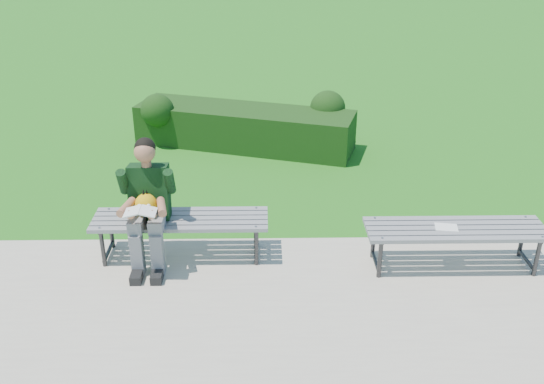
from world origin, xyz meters
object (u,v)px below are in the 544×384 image
seated_boy (147,201)px  hedge (246,125)px  paper_sheet (446,227)px  bench_left (181,222)px  bench_right (456,232)px

seated_boy → hedge: bearing=75.1°
seated_boy → paper_sheet: size_ratio=5.41×
bench_left → paper_sheet: size_ratio=7.40×
bench_right → seated_boy: (-3.08, 0.16, 0.30)m
hedge → bench_left: bearing=-100.3°
bench_left → seated_boy: 0.43m
bench_left → paper_sheet: (2.68, -0.25, 0.06)m
hedge → paper_sheet: 4.10m
bench_left → paper_sheet: bench_left is taller
bench_left → bench_right: bearing=-5.2°
bench_right → paper_sheet: bearing=-180.0°
hedge → paper_sheet: size_ratio=14.03×
bench_right → paper_sheet: bench_right is taller
bench_left → seated_boy: size_ratio=1.37×
bench_right → hedge: bearing=121.8°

